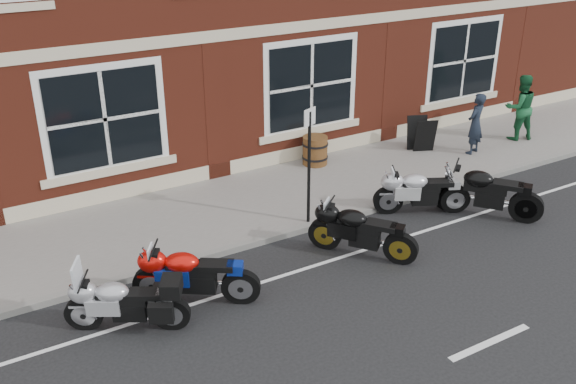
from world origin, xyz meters
name	(u,v)px	position (x,y,z in m)	size (l,w,h in m)	color
ground	(370,255)	(0.00, 0.00, 0.00)	(80.00, 80.00, 0.00)	black
sidewalk	(289,194)	(0.00, 3.00, 0.06)	(30.00, 3.00, 0.12)	slate
kerb	(328,222)	(0.00, 1.42, 0.06)	(30.00, 0.16, 0.12)	slate
moto_touring_silver	(123,300)	(-4.64, 0.13, 0.52)	(1.73, 1.07, 1.27)	black
moto_sport_red	(193,273)	(-3.41, 0.28, 0.55)	(1.83, 1.28, 0.95)	black
moto_sport_black	(361,229)	(-0.16, 0.11, 0.54)	(1.37, 1.75, 0.94)	black
moto_sport_silver	(420,190)	(1.96, 0.91, 0.53)	(1.86, 1.08, 0.92)	black
moto_naked_black	(486,190)	(3.05, 0.13, 0.58)	(1.50, 1.87, 1.02)	black
pedestrian_left	(475,124)	(5.25, 2.66, 0.90)	(0.57, 0.38, 1.57)	black
pedestrian_right	(520,107)	(7.04, 2.83, 1.00)	(0.86, 0.67, 1.76)	#17532D
a_board_sign	(421,134)	(4.21, 3.46, 0.56)	(0.53, 0.36, 0.89)	black
barrel_planter	(315,150)	(1.37, 4.07, 0.47)	(0.63, 0.63, 0.70)	#4C2F14
parking_sign	(309,158)	(-0.40, 1.55, 1.50)	(0.32, 0.14, 2.39)	black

